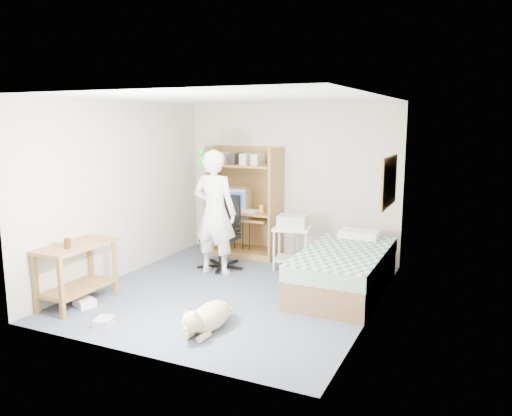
# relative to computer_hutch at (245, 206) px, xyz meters

# --- Properties ---
(floor) EXTENTS (4.00, 4.00, 0.00)m
(floor) POSITION_rel_computer_hutch_xyz_m (0.70, -1.74, -0.82)
(floor) COLOR #4D5568
(floor) RESTS_ON ground
(wall_back) EXTENTS (3.60, 0.02, 2.50)m
(wall_back) POSITION_rel_computer_hutch_xyz_m (0.70, 0.26, 0.43)
(wall_back) COLOR beige
(wall_back) RESTS_ON floor
(wall_right) EXTENTS (0.02, 4.00, 2.50)m
(wall_right) POSITION_rel_computer_hutch_xyz_m (2.50, -1.74, 0.43)
(wall_right) COLOR beige
(wall_right) RESTS_ON floor
(wall_left) EXTENTS (0.02, 4.00, 2.50)m
(wall_left) POSITION_rel_computer_hutch_xyz_m (-1.10, -1.74, 0.43)
(wall_left) COLOR beige
(wall_left) RESTS_ON floor
(ceiling) EXTENTS (3.60, 4.00, 0.02)m
(ceiling) POSITION_rel_computer_hutch_xyz_m (0.70, -1.74, 1.68)
(ceiling) COLOR white
(ceiling) RESTS_ON wall_back
(computer_hutch) EXTENTS (1.20, 0.63, 1.80)m
(computer_hutch) POSITION_rel_computer_hutch_xyz_m (0.00, 0.00, 0.00)
(computer_hutch) COLOR olive
(computer_hutch) RESTS_ON floor
(bed) EXTENTS (1.02, 2.02, 0.66)m
(bed) POSITION_rel_computer_hutch_xyz_m (2.00, -1.12, -0.53)
(bed) COLOR brown
(bed) RESTS_ON floor
(side_desk) EXTENTS (0.50, 1.00, 0.75)m
(side_desk) POSITION_rel_computer_hutch_xyz_m (-0.85, -2.94, -0.33)
(side_desk) COLOR brown
(side_desk) RESTS_ON floor
(corkboard) EXTENTS (0.04, 0.94, 0.66)m
(corkboard) POSITION_rel_computer_hutch_xyz_m (2.47, -0.84, 0.63)
(corkboard) COLOR #9D7C46
(corkboard) RESTS_ON wall_right
(office_chair) EXTENTS (0.62, 0.62, 1.09)m
(office_chair) POSITION_rel_computer_hutch_xyz_m (0.03, -0.84, -0.43)
(office_chair) COLOR black
(office_chair) RESTS_ON floor
(person) EXTENTS (0.67, 0.45, 1.82)m
(person) POSITION_rel_computer_hutch_xyz_m (0.08, -1.15, 0.09)
(person) COLOR white
(person) RESTS_ON floor
(parrot) EXTENTS (0.13, 0.23, 0.37)m
(parrot) POSITION_rel_computer_hutch_xyz_m (-0.12, -1.14, 0.84)
(parrot) COLOR #159316
(parrot) RESTS_ON person
(dog) EXTENTS (0.33, 0.96, 0.36)m
(dog) POSITION_rel_computer_hutch_xyz_m (1.01, -2.97, -0.66)
(dog) COLOR tan
(dog) RESTS_ON floor
(printer_cart) EXTENTS (0.61, 0.52, 0.65)m
(printer_cart) POSITION_rel_computer_hutch_xyz_m (1.03, -0.48, -0.39)
(printer_cart) COLOR white
(printer_cart) RESTS_ON floor
(printer) EXTENTS (0.47, 0.38, 0.18)m
(printer) POSITION_rel_computer_hutch_xyz_m (1.03, -0.48, -0.08)
(printer) COLOR #B9B9B3
(printer) RESTS_ON printer_cart
(crt_monitor) EXTENTS (0.42, 0.44, 0.35)m
(crt_monitor) POSITION_rel_computer_hutch_xyz_m (-0.13, 0.01, 0.12)
(crt_monitor) COLOR beige
(crt_monitor) RESTS_ON computer_hutch
(keyboard) EXTENTS (0.45, 0.17, 0.03)m
(keyboard) POSITION_rel_computer_hutch_xyz_m (-0.05, -0.16, -0.15)
(keyboard) COLOR beige
(keyboard) RESTS_ON computer_hutch
(pencil_cup) EXTENTS (0.08, 0.08, 0.12)m
(pencil_cup) POSITION_rel_computer_hutch_xyz_m (0.34, -0.09, -0.00)
(pencil_cup) COLOR gold
(pencil_cup) RESTS_ON computer_hutch
(drink_glass) EXTENTS (0.08, 0.08, 0.12)m
(drink_glass) POSITION_rel_computer_hutch_xyz_m (-0.80, -3.11, -0.01)
(drink_glass) COLOR #42210A
(drink_glass) RESTS_ON side_desk
(floor_box_a) EXTENTS (0.31, 0.28, 0.10)m
(floor_box_a) POSITION_rel_computer_hutch_xyz_m (-0.71, -2.99, -0.77)
(floor_box_a) COLOR white
(floor_box_a) RESTS_ON floor
(floor_box_b) EXTENTS (0.24, 0.27, 0.08)m
(floor_box_b) POSITION_rel_computer_hutch_xyz_m (-0.12, -3.33, -0.78)
(floor_box_b) COLOR beige
(floor_box_b) RESTS_ON floor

